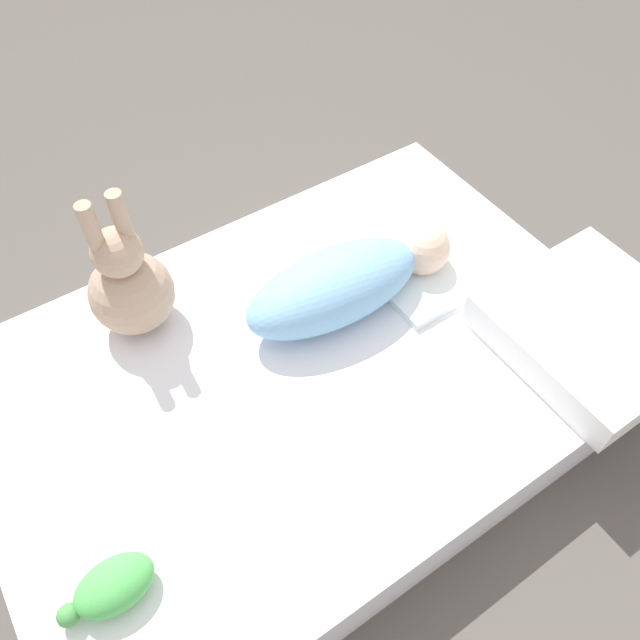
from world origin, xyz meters
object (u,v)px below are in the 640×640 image
pillow (594,329)px  turtle_plush (112,587)px  bunny_plush (129,285)px  swaddled_baby (347,281)px

pillow → turtle_plush: pillow is taller
pillow → bunny_plush: bunny_plush is taller
bunny_plush → turtle_plush: size_ratio=2.12×
swaddled_baby → turtle_plush: size_ratio=3.13×
swaddled_baby → pillow: swaddled_baby is taller
turtle_plush → pillow: bearing=175.8°
swaddled_baby → pillow: bearing=-42.2°
swaddled_baby → bunny_plush: size_ratio=1.48×
bunny_plush → turtle_plush: bearing=62.4°
swaddled_baby → bunny_plush: (0.42, -0.22, 0.04)m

